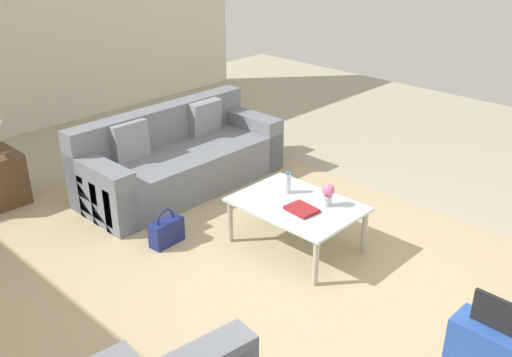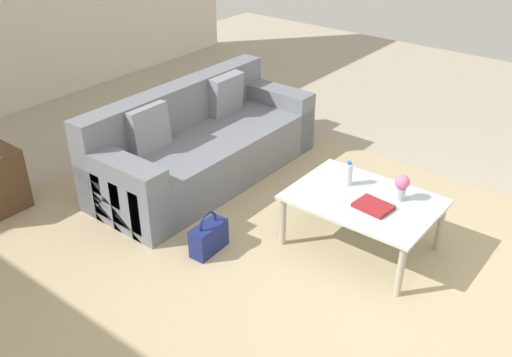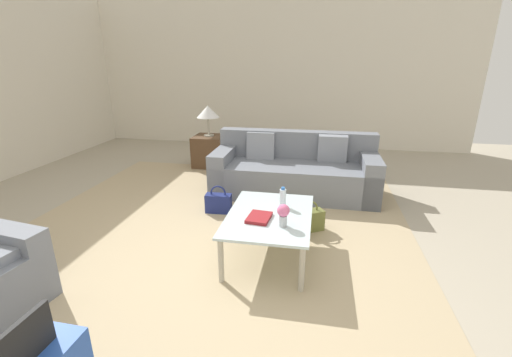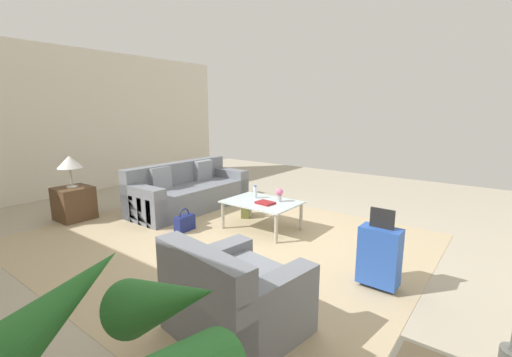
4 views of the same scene
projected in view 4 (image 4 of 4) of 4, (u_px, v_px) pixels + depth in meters
ground_plane at (264, 245)px, 4.65m from camera, size 12.00×12.00×0.00m
wall_right at (74, 122)px, 7.35m from camera, size 0.12×8.00×3.10m
area_rug at (221, 239)px, 4.85m from camera, size 5.20×4.40×0.01m
couch at (187, 193)px, 6.36m from camera, size 0.92×2.27×0.84m
armchair at (232, 301)px, 2.77m from camera, size 1.08×1.02×0.81m
coffee_table at (262, 204)px, 5.20m from camera, size 1.09×0.78×0.44m
water_bottle at (255, 192)px, 5.37m from camera, size 0.06×0.06×0.20m
coffee_table_book at (265, 203)px, 5.06m from camera, size 0.28×0.22×0.03m
flower_vase at (279, 194)px, 5.15m from camera, size 0.11×0.11×0.21m
side_table at (74, 203)px, 5.72m from camera, size 0.53×0.53×0.55m
table_lamp at (70, 163)px, 5.58m from camera, size 0.39×0.39×0.53m
suitcase_blue at (379, 255)px, 3.48m from camera, size 0.40×0.23×0.85m
handbag_navy at (185, 223)px, 5.18m from camera, size 0.16×0.33×0.36m
handbag_olive at (246, 209)px, 5.89m from camera, size 0.28×0.35×0.36m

